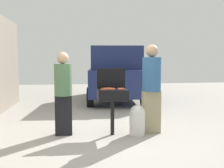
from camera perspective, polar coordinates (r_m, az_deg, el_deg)
The scene contains 16 objects.
ground_plane at distance 5.29m, azimuth -0.89°, elevation -11.47°, with size 24.00×24.00×0.00m, color #9E998E.
bbq_grill at distance 5.26m, azimuth 0.09°, elevation -2.75°, with size 0.60×0.44×0.94m.
grill_lid_open at distance 5.44m, azimuth -0.23°, elevation 1.26°, with size 0.60×0.05×0.42m, color black.
hot_dog_0 at distance 5.16m, azimuth 0.05°, elevation -1.15°, with size 0.03×0.03×0.13m, color #C6593D.
hot_dog_1 at distance 5.35m, azimuth -0.93°, elevation -0.92°, with size 0.03×0.03×0.13m, color #AD4228.
hot_dog_2 at distance 5.14m, azimuth 2.11°, elevation -1.17°, with size 0.03×0.03×0.13m, color #B74C33.
hot_dog_3 at distance 5.20m, azimuth -1.00°, elevation -1.09°, with size 0.03×0.03×0.13m, color #B74C33.
hot_dog_4 at distance 5.12m, azimuth -1.83°, elevation -1.20°, with size 0.03×0.03×0.13m, color #C6593D.
hot_dog_5 at distance 5.30m, azimuth -1.53°, elevation -0.98°, with size 0.03×0.03×0.13m, color #AD4228.
hot_dog_6 at distance 5.29m, azimuth 1.87°, elevation -0.99°, with size 0.03×0.03×0.13m, color #C6593D.
hot_dog_7 at distance 5.32m, azimuth -0.24°, elevation -0.96°, with size 0.03×0.03×0.13m, color #C6593D.
hot_dog_8 at distance 5.11m, azimuth -0.35°, elevation -1.20°, with size 0.03×0.03×0.13m, color #AD4228.
propane_tank at distance 5.34m, azimuth 5.58°, elevation -7.78°, with size 0.32×0.32×0.62m.
person_left at distance 5.33m, azimuth -10.67°, elevation -1.39°, with size 0.35×0.35×1.69m.
person_right at distance 5.46m, azimuth 8.69°, elevation -0.31°, with size 0.39×0.39×1.84m.
parked_minivan at distance 10.03m, azimuth 0.65°, elevation 2.31°, with size 2.35×4.55×2.02m.
Camera 1 is at (-0.61, -5.04, 1.50)m, focal length 41.56 mm.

